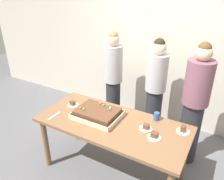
{
  "coord_description": "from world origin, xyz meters",
  "views": [
    {
      "loc": [
        1.1,
        -1.95,
        2.32
      ],
      "look_at": [
        -0.09,
        0.15,
        1.13
      ],
      "focal_mm": 35.88,
      "sensor_mm": 36.0,
      "label": 1
    }
  ],
  "objects_px": {
    "cake_server_utensil": "(54,116)",
    "sheet_cake": "(97,113)",
    "plated_slice_far_left": "(73,104)",
    "person_serving_front": "(155,88)",
    "party_table": "(112,129)",
    "drink_cup_nearest": "(157,116)",
    "person_striped_tie_right": "(194,105)",
    "person_green_shirt_behind": "(113,79)",
    "plated_slice_near_left": "(183,130)",
    "plated_slice_far_right": "(154,136)",
    "plated_slice_near_right": "(146,128)"
  },
  "relations": [
    {
      "from": "person_green_shirt_behind",
      "to": "plated_slice_far_right",
      "type": "bearing_deg",
      "value": 28.86
    },
    {
      "from": "plated_slice_near_right",
      "to": "person_green_shirt_behind",
      "type": "height_order",
      "value": "person_green_shirt_behind"
    },
    {
      "from": "cake_server_utensil",
      "to": "plated_slice_near_left",
      "type": "bearing_deg",
      "value": 17.58
    },
    {
      "from": "plated_slice_near_right",
      "to": "plated_slice_far_right",
      "type": "distance_m",
      "value": 0.17
    },
    {
      "from": "plated_slice_far_right",
      "to": "cake_server_utensil",
      "type": "height_order",
      "value": "plated_slice_far_right"
    },
    {
      "from": "party_table",
      "to": "sheet_cake",
      "type": "relative_size",
      "value": 3.19
    },
    {
      "from": "person_green_shirt_behind",
      "to": "plated_slice_near_left",
      "type": "bearing_deg",
      "value": 42.38
    },
    {
      "from": "sheet_cake",
      "to": "person_striped_tie_right",
      "type": "height_order",
      "value": "person_striped_tie_right"
    },
    {
      "from": "cake_server_utensil",
      "to": "person_serving_front",
      "type": "height_order",
      "value": "person_serving_front"
    },
    {
      "from": "plated_slice_far_left",
      "to": "drink_cup_nearest",
      "type": "relative_size",
      "value": 1.5
    },
    {
      "from": "sheet_cake",
      "to": "plated_slice_far_left",
      "type": "distance_m",
      "value": 0.45
    },
    {
      "from": "plated_slice_near_left",
      "to": "plated_slice_far_left",
      "type": "distance_m",
      "value": 1.46
    },
    {
      "from": "party_table",
      "to": "drink_cup_nearest",
      "type": "xyz_separation_m",
      "value": [
        0.44,
        0.32,
        0.15
      ]
    },
    {
      "from": "plated_slice_near_right",
      "to": "drink_cup_nearest",
      "type": "relative_size",
      "value": 1.5
    },
    {
      "from": "plated_slice_near_left",
      "to": "person_serving_front",
      "type": "height_order",
      "value": "person_serving_front"
    },
    {
      "from": "plated_slice_near_left",
      "to": "person_green_shirt_behind",
      "type": "relative_size",
      "value": 0.09
    },
    {
      "from": "person_serving_front",
      "to": "plated_slice_far_right",
      "type": "bearing_deg",
      "value": 39.83
    },
    {
      "from": "plated_slice_far_left",
      "to": "cake_server_utensil",
      "type": "xyz_separation_m",
      "value": [
        -0.04,
        -0.33,
        -0.02
      ]
    },
    {
      "from": "plated_slice_far_left",
      "to": "cake_server_utensil",
      "type": "relative_size",
      "value": 0.75
    },
    {
      "from": "sheet_cake",
      "to": "plated_slice_far_right",
      "type": "xyz_separation_m",
      "value": [
        0.76,
        -0.05,
        -0.03
      ]
    },
    {
      "from": "cake_server_utensil",
      "to": "person_striped_tie_right",
      "type": "height_order",
      "value": "person_striped_tie_right"
    },
    {
      "from": "plated_slice_near_right",
      "to": "drink_cup_nearest",
      "type": "distance_m",
      "value": 0.25
    },
    {
      "from": "person_serving_front",
      "to": "person_green_shirt_behind",
      "type": "xyz_separation_m",
      "value": [
        -0.7,
        -0.07,
        0.02
      ]
    },
    {
      "from": "plated_slice_near_left",
      "to": "cake_server_utensil",
      "type": "relative_size",
      "value": 0.75
    },
    {
      "from": "person_serving_front",
      "to": "person_green_shirt_behind",
      "type": "distance_m",
      "value": 0.7
    },
    {
      "from": "party_table",
      "to": "plated_slice_far_right",
      "type": "bearing_deg",
      "value": -2.53
    },
    {
      "from": "party_table",
      "to": "person_serving_front",
      "type": "xyz_separation_m",
      "value": [
        0.16,
        1.05,
        0.16
      ]
    },
    {
      "from": "plated_slice_near_left",
      "to": "person_striped_tie_right",
      "type": "distance_m",
      "value": 0.52
    },
    {
      "from": "party_table",
      "to": "plated_slice_near_left",
      "type": "height_order",
      "value": "plated_slice_near_left"
    },
    {
      "from": "cake_server_utensil",
      "to": "sheet_cake",
      "type": "bearing_deg",
      "value": 28.5
    },
    {
      "from": "sheet_cake",
      "to": "person_serving_front",
      "type": "bearing_deg",
      "value": 69.51
    },
    {
      "from": "party_table",
      "to": "sheet_cake",
      "type": "xyz_separation_m",
      "value": [
        -0.23,
        0.02,
        0.15
      ]
    },
    {
      "from": "sheet_cake",
      "to": "person_striped_tie_right",
      "type": "distance_m",
      "value": 1.25
    },
    {
      "from": "party_table",
      "to": "plated_slice_near_left",
      "type": "bearing_deg",
      "value": 16.61
    },
    {
      "from": "plated_slice_near_left",
      "to": "person_striped_tie_right",
      "type": "height_order",
      "value": "person_striped_tie_right"
    },
    {
      "from": "drink_cup_nearest",
      "to": "person_serving_front",
      "type": "distance_m",
      "value": 0.79
    },
    {
      "from": "person_green_shirt_behind",
      "to": "sheet_cake",
      "type": "bearing_deg",
      "value": 0.01
    },
    {
      "from": "person_serving_front",
      "to": "person_green_shirt_behind",
      "type": "bearing_deg",
      "value": -63.64
    },
    {
      "from": "plated_slice_far_left",
      "to": "person_green_shirt_behind",
      "type": "height_order",
      "value": "person_green_shirt_behind"
    },
    {
      "from": "plated_slice_near_right",
      "to": "plated_slice_far_right",
      "type": "bearing_deg",
      "value": -35.79
    },
    {
      "from": "cake_server_utensil",
      "to": "person_green_shirt_behind",
      "type": "relative_size",
      "value": 0.12
    },
    {
      "from": "plated_slice_far_right",
      "to": "person_serving_front",
      "type": "bearing_deg",
      "value": 109.35
    },
    {
      "from": "person_serving_front",
      "to": "sheet_cake",
      "type": "bearing_deg",
      "value": -0.01
    },
    {
      "from": "party_table",
      "to": "person_green_shirt_behind",
      "type": "height_order",
      "value": "person_green_shirt_behind"
    },
    {
      "from": "plated_slice_near_right",
      "to": "person_green_shirt_behind",
      "type": "bearing_deg",
      "value": 136.09
    },
    {
      "from": "person_striped_tie_right",
      "to": "plated_slice_near_right",
      "type": "bearing_deg",
      "value": 24.28
    },
    {
      "from": "party_table",
      "to": "plated_slice_near_right",
      "type": "distance_m",
      "value": 0.42
    },
    {
      "from": "plated_slice_near_left",
      "to": "plated_slice_far_right",
      "type": "height_order",
      "value": "plated_slice_near_left"
    },
    {
      "from": "cake_server_utensil",
      "to": "person_green_shirt_behind",
      "type": "xyz_separation_m",
      "value": [
        0.16,
        1.22,
        0.08
      ]
    },
    {
      "from": "plated_slice_near_right",
      "to": "cake_server_utensil",
      "type": "xyz_separation_m",
      "value": [
        -1.1,
        -0.31,
        -0.02
      ]
    }
  ]
}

